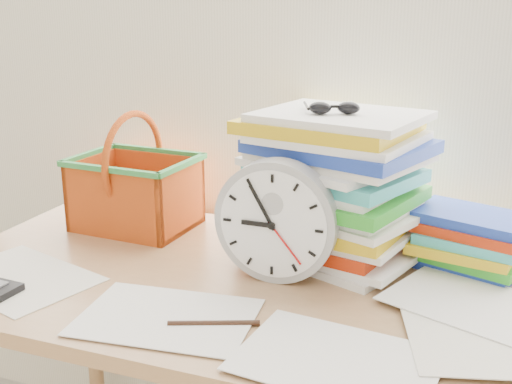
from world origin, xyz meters
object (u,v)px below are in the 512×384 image
at_px(desk, 266,316).
at_px(book_stack, 466,241).
at_px(basket, 135,172).
at_px(paper_stack, 332,187).
at_px(clock, 277,221).

height_order(desk, book_stack, book_stack).
bearing_deg(book_stack, basket, -179.36).
distance_m(desk, book_stack, 0.44).
relative_size(desk, paper_stack, 3.89).
relative_size(desk, clock, 5.64).
height_order(book_stack, basket, basket).
bearing_deg(paper_stack, clock, -115.21).
distance_m(desk, basket, 0.51).
bearing_deg(basket, desk, -22.24).
height_order(desk, clock, clock).
bearing_deg(clock, paper_stack, 64.79).
height_order(desk, paper_stack, paper_stack).
distance_m(desk, paper_stack, 0.31).
bearing_deg(book_stack, clock, -152.47).
distance_m(paper_stack, book_stack, 0.30).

